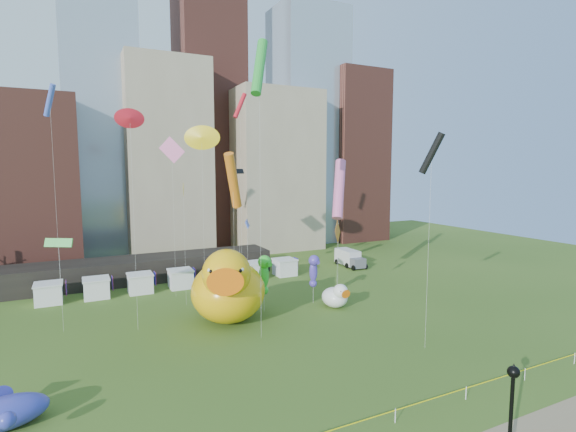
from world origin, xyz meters
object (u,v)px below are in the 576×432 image
whale_inflatable (4,411)px  small_duck (336,296)px  seahorse_purple (314,268)px  box_truck (349,258)px  big_duck (228,287)px  lamppost (511,407)px  seahorse_green (264,272)px

whale_inflatable → small_duck: bearing=7.8°
seahorse_purple → box_truck: size_ratio=0.93×
small_duck → seahorse_purple: 3.99m
big_duck → lamppost: size_ratio=1.94×
seahorse_green → whale_inflatable: 25.80m
big_duck → seahorse_green: big_duck is taller
whale_inflatable → lamppost: (23.40, -16.00, 2.57)m
small_duck → box_truck: 21.14m
big_duck → seahorse_purple: size_ratio=2.00×
big_duck → small_duck: bearing=17.3°
whale_inflatable → big_duck: bearing=20.8°
big_duck → whale_inflatable: (-17.63, -10.93, -2.63)m
seahorse_purple → lamppost: bearing=-98.8°
box_truck → small_duck: bearing=-126.6°
whale_inflatable → box_truck: 50.61m
seahorse_purple → big_duck: bearing=-169.7°
box_truck → seahorse_purple: bearing=-134.2°
whale_inflatable → seahorse_purple: bearing=13.0°
seahorse_green → whale_inflatable: bearing=-160.2°
lamppost → seahorse_purple: bearing=80.1°
big_duck → small_duck: size_ratio=2.93×
big_duck → seahorse_purple: (10.80, 1.74, 0.46)m
small_duck → lamppost: lamppost is taller
whale_inflatable → lamppost: size_ratio=1.07×
small_duck → box_truck: (13.11, 16.58, 0.00)m
seahorse_green → seahorse_purple: size_ratio=1.10×
whale_inflatable → box_truck: (42.96, 26.75, 0.32)m
big_duck → seahorse_purple: bearing=30.0°
small_duck → seahorse_purple: (-1.42, 2.50, 2.77)m
big_duck → small_duck: (12.22, -0.76, -2.31)m
box_truck → lamppost: bearing=-112.9°
big_duck → seahorse_purple: 10.95m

